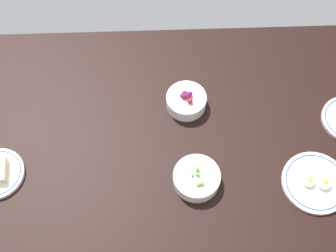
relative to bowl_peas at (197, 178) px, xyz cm
name	(u,v)px	position (x,y,z in cm)	size (l,w,h in cm)	color
dining_table	(168,132)	(8.44, -19.66, -4.62)	(157.03, 88.87, 4.00)	black
bowl_peas	(197,178)	(0.00, 0.00, 0.00)	(15.25, 15.25, 5.95)	white
plate_eggs	(315,182)	(-38.21, 2.25, -1.57)	(21.44, 21.44, 4.64)	white
bowl_berries	(186,101)	(1.68, -29.13, 0.27)	(14.20, 14.20, 6.96)	white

